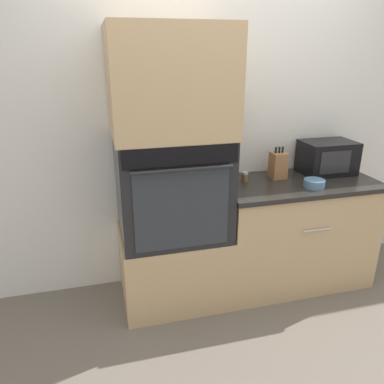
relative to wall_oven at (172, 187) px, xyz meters
The scene contains 11 objects.
ground_plane 1.03m from the wall_oven, 37.66° to the right, with size 12.00×12.00×0.00m, color #6B6056.
wall_back 0.61m from the wall_oven, 40.96° to the left, with size 8.00×0.05×2.50m.
oven_cabinet_base 0.63m from the wall_oven, 90.00° to the left, with size 0.77×0.60×0.55m.
wall_oven is the anchor object (origin of this frame).
oven_cabinet_upper 0.70m from the wall_oven, 90.00° to the left, with size 0.77×0.60×0.69m.
counter_unit 1.09m from the wall_oven, ahead, with size 1.21×0.63×0.86m.
microwave 1.30m from the wall_oven, ahead, with size 0.41×0.29×0.26m.
knife_block 0.87m from the wall_oven, ahead, with size 0.11×0.12×0.24m.
bowl 1.03m from the wall_oven, ahead, with size 0.15×0.15×0.06m.
condiment_jar_near 0.62m from the wall_oven, 24.31° to the left, with size 0.05×0.05×0.09m.
condiment_jar_mid 0.59m from the wall_oven, 10.26° to the left, with size 0.05×0.05×0.07m.
Camera 1 is at (-0.87, -2.10, 1.79)m, focal length 35.00 mm.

